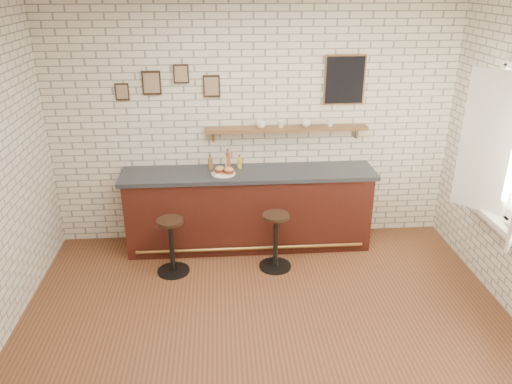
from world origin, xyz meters
TOP-DOWN VIEW (x-y plane):
  - ground at (0.00, 0.00)m, footprint 5.00×5.00m
  - bar_counter at (-0.08, 1.70)m, footprint 3.10×0.65m
  - sandwich_plate at (-0.39, 1.64)m, footprint 0.28×0.28m
  - ciabatta_sandwich at (-0.38, 1.64)m, footprint 0.26×0.19m
  - potato_chips at (-0.41, 1.63)m, footprint 0.26×0.19m
  - bitters_bottle_brown at (-0.55, 1.83)m, footprint 0.06×0.06m
  - bitters_bottle_white at (-0.34, 1.83)m, footprint 0.05×0.05m
  - bitters_bottle_amber at (-0.33, 1.83)m, footprint 0.06×0.06m
  - condiment_bottle_yellow at (-0.19, 1.83)m, footprint 0.05×0.05m
  - bar_stool_left at (-1.01, 1.11)m, footprint 0.38×0.38m
  - bar_stool_right at (0.20, 1.13)m, footprint 0.39×0.39m
  - wall_shelf at (0.40, 1.90)m, footprint 2.00×0.18m
  - shelf_cup_a at (0.08, 1.90)m, footprint 0.13×0.13m
  - shelf_cup_b at (0.33, 1.90)m, footprint 0.13×0.13m
  - shelf_cup_c at (0.64, 1.90)m, footprint 0.16×0.16m
  - shelf_cup_d at (0.94, 1.90)m, footprint 0.12×0.12m
  - back_wall_decor at (0.23, 1.98)m, footprint 2.96×0.02m
  - window_sill at (2.40, 0.30)m, footprint 0.20×1.35m
  - book_lower at (2.38, 0.20)m, footprint 0.18×0.22m
  - book_upper at (2.38, 0.19)m, footprint 0.27×0.29m

SIDE VIEW (x-z plane):
  - ground at x=0.00m, z-range 0.00..0.00m
  - bar_stool_left at x=-1.01m, z-range 0.02..0.70m
  - bar_stool_right at x=0.20m, z-range 0.02..0.72m
  - bar_counter at x=-0.08m, z-range 0.00..1.01m
  - window_sill at x=2.40m, z-range 0.87..0.93m
  - book_lower at x=2.38m, z-range 0.93..0.95m
  - book_upper at x=2.38m, z-range 0.95..0.97m
  - sandwich_plate at x=-0.39m, z-range 1.01..1.02m
  - potato_chips at x=-0.41m, z-range 1.02..1.02m
  - ciabatta_sandwich at x=-0.38m, z-range 1.02..1.10m
  - condiment_bottle_yellow at x=-0.19m, z-range 1.00..1.17m
  - bitters_bottle_brown at x=-0.55m, z-range 0.99..1.18m
  - bitters_bottle_white at x=-0.34m, z-range 0.99..1.20m
  - bitters_bottle_amber at x=-0.33m, z-range 0.99..1.24m
  - wall_shelf at x=0.40m, z-range 1.39..1.57m
  - shelf_cup_b at x=0.33m, z-range 1.50..1.59m
  - shelf_cup_d at x=0.94m, z-range 1.50..1.59m
  - shelf_cup_c at x=0.64m, z-range 1.50..1.59m
  - shelf_cup_a at x=0.08m, z-range 1.50..1.60m
  - back_wall_decor at x=0.23m, z-range 1.77..2.33m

